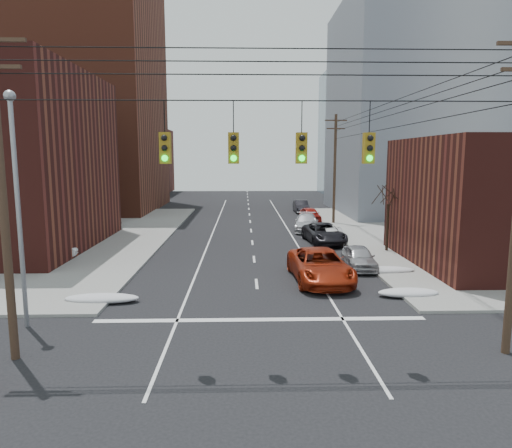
{
  "coord_description": "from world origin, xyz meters",
  "views": [
    {
      "loc": [
        -0.68,
        -11.95,
        6.82
      ],
      "look_at": [
        0.02,
        13.93,
        3.0
      ],
      "focal_mm": 32.0,
      "sensor_mm": 36.0,
      "label": 1
    }
  ],
  "objects": [
    {
      "name": "utility_pole_left",
      "position": [
        -8.5,
        3.0,
        5.78
      ],
      "size": [
        2.2,
        0.28,
        11.0
      ],
      "color": "#473323",
      "rests_on": "ground"
    },
    {
      "name": "lot_car_d",
      "position": [
        -19.32,
        25.61,
        0.94
      ],
      "size": [
        5.0,
        3.15,
        1.58
      ],
      "primitive_type": "imported",
      "rotation": [
        0.0,
        0.0,
        1.27
      ],
      "color": "#AAABAF",
      "rests_on": "sidewalk_nw"
    },
    {
      "name": "bare_tree",
      "position": [
        9.59,
        20.0,
        2.32
      ],
      "size": [
        2.09,
        2.2,
        4.93
      ],
      "color": "black",
      "rests_on": "ground"
    },
    {
      "name": "building_glass",
      "position": [
        24.0,
        70.0,
        11.0
      ],
      "size": [
        20.0,
        18.0,
        22.0
      ],
      "primitive_type": "cube",
      "color": "gray",
      "rests_on": "ground"
    },
    {
      "name": "parked_car_e",
      "position": [
        6.4,
        36.11,
        0.73
      ],
      "size": [
        2.11,
        4.45,
        1.47
      ],
      "primitive_type": "imported",
      "rotation": [
        0.0,
        0.0,
        0.09
      ],
      "color": "maroon",
      "rests_on": "ground"
    },
    {
      "name": "building_office",
      "position": [
        22.0,
        44.0,
        12.5
      ],
      "size": [
        22.0,
        20.0,
        25.0
      ],
      "primitive_type": "cube",
      "color": "gray",
      "rests_on": "ground"
    },
    {
      "name": "lot_car_b",
      "position": [
        -14.75,
        29.76,
        0.92
      ],
      "size": [
        6.1,
        4.52,
        1.54
      ],
      "primitive_type": "imported",
      "rotation": [
        0.0,
        0.0,
        1.97
      ],
      "color": "#A9A9AE",
      "rests_on": "sidewalk_nw"
    },
    {
      "name": "lot_car_a",
      "position": [
        -13.76,
        18.1,
        0.77
      ],
      "size": [
        3.92,
        1.96,
        1.23
      ],
      "primitive_type": "imported",
      "rotation": [
        0.0,
        0.0,
        1.75
      ],
      "color": "silver",
      "rests_on": "sidewalk_nw"
    },
    {
      "name": "traffic_signals",
      "position": [
        0.1,
        2.97,
        7.17
      ],
      "size": [
        17.0,
        0.42,
        2.02
      ],
      "color": "black",
      "rests_on": "ground"
    },
    {
      "name": "parked_car_a",
      "position": [
        6.4,
        15.26,
        0.71
      ],
      "size": [
        1.76,
        4.18,
        1.41
      ],
      "primitive_type": "imported",
      "rotation": [
        0.0,
        0.0,
        -0.02
      ],
      "color": "#ADADB2",
      "rests_on": "ground"
    },
    {
      "name": "snow_ne",
      "position": [
        7.4,
        9.5,
        0.21
      ],
      "size": [
        3.0,
        1.08,
        0.42
      ],
      "primitive_type": "ellipsoid",
      "color": "silver",
      "rests_on": "ground"
    },
    {
      "name": "parked_car_f",
      "position": [
        6.4,
        43.96,
        0.74
      ],
      "size": [
        1.63,
        4.53,
        1.49
      ],
      "primitive_type": "imported",
      "rotation": [
        0.0,
        0.0,
        0.01
      ],
      "color": "black",
      "rests_on": "ground"
    },
    {
      "name": "red_pickup",
      "position": [
        3.51,
        12.47,
        0.88
      ],
      "size": [
        3.23,
        6.45,
        1.75
      ],
      "primitive_type": "imported",
      "rotation": [
        0.0,
        0.0,
        0.05
      ],
      "color": "#97250D",
      "rests_on": "ground"
    },
    {
      "name": "building_brick_far",
      "position": [
        -26.0,
        74.0,
        6.0
      ],
      "size": [
        22.0,
        18.0,
        12.0
      ],
      "primitive_type": "cube",
      "color": "#4B1B16",
      "rests_on": "ground"
    },
    {
      "name": "snow_nw",
      "position": [
        -7.4,
        9.0,
        0.21
      ],
      "size": [
        3.5,
        1.08,
        0.42
      ],
      "primitive_type": "ellipsoid",
      "color": "silver",
      "rests_on": "ground"
    },
    {
      "name": "snow_east_far",
      "position": [
        7.4,
        14.0,
        0.21
      ],
      "size": [
        4.0,
        1.08,
        0.42
      ],
      "primitive_type": "ellipsoid",
      "color": "silver",
      "rests_on": "ground"
    },
    {
      "name": "building_brick_tall",
      "position": [
        -24.0,
        48.0,
        15.0
      ],
      "size": [
        24.0,
        20.0,
        30.0
      ],
      "primitive_type": "cube",
      "color": "brown",
      "rests_on": "ground"
    },
    {
      "name": "parked_car_d",
      "position": [
        5.13,
        29.66,
        0.78
      ],
      "size": [
        2.83,
        5.6,
        1.56
      ],
      "primitive_type": "imported",
      "rotation": [
        0.0,
        0.0,
        -0.12
      ],
      "color": "#BABABF",
      "rests_on": "ground"
    },
    {
      "name": "parked_car_b",
      "position": [
        6.4,
        23.29,
        0.62
      ],
      "size": [
        1.31,
        3.76,
        1.24
      ],
      "primitive_type": "imported",
      "rotation": [
        0.0,
        0.0,
        -0.0
      ],
      "color": "silver",
      "rests_on": "ground"
    },
    {
      "name": "street_light",
      "position": [
        -9.5,
        6.0,
        5.54
      ],
      "size": [
        0.44,
        0.44,
        9.32
      ],
      "color": "gray",
      "rests_on": "ground"
    },
    {
      "name": "ground",
      "position": [
        0.0,
        0.0,
        0.0
      ],
      "size": [
        160.0,
        160.0,
        0.0
      ],
      "primitive_type": "plane",
      "color": "black",
      "rests_on": "ground"
    },
    {
      "name": "utility_pole_far",
      "position": [
        8.5,
        34.0,
        5.78
      ],
      "size": [
        2.2,
        0.28,
        11.0
      ],
      "color": "#473323",
      "rests_on": "ground"
    },
    {
      "name": "parked_car_c",
      "position": [
        5.71,
        23.66,
        0.79
      ],
      "size": [
        3.15,
        5.89,
        1.57
      ],
      "primitive_type": "imported",
      "rotation": [
        0.0,
        0.0,
        0.1
      ],
      "color": "black",
      "rests_on": "ground"
    }
  ]
}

